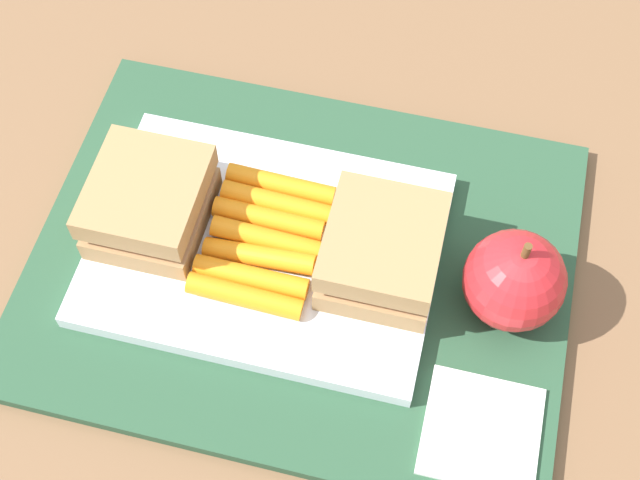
# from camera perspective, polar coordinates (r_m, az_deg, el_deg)

# --- Properties ---
(ground_plane) EXTENTS (2.40, 2.40, 0.00)m
(ground_plane) POSITION_cam_1_polar(r_m,az_deg,el_deg) (0.60, -1.16, -1.77)
(ground_plane) COLOR brown
(lunchbag_mat) EXTENTS (0.36, 0.28, 0.01)m
(lunchbag_mat) POSITION_cam_1_polar(r_m,az_deg,el_deg) (0.60, -1.17, -1.54)
(lunchbag_mat) COLOR #284C33
(lunchbag_mat) RESTS_ON ground_plane
(food_tray) EXTENTS (0.23, 0.17, 0.01)m
(food_tray) POSITION_cam_1_polar(r_m,az_deg,el_deg) (0.59, -3.53, -0.52)
(food_tray) COLOR white
(food_tray) RESTS_ON lunchbag_mat
(sandwich_half_left) EXTENTS (0.07, 0.08, 0.04)m
(sandwich_half_left) POSITION_cam_1_polar(r_m,az_deg,el_deg) (0.59, -11.03, 2.41)
(sandwich_half_left) COLOR #9E7A4C
(sandwich_half_left) RESTS_ON food_tray
(sandwich_half_right) EXTENTS (0.07, 0.08, 0.04)m
(sandwich_half_right) POSITION_cam_1_polar(r_m,az_deg,el_deg) (0.56, 4.04, -0.75)
(sandwich_half_right) COLOR #9E7A4C
(sandwich_half_right) RESTS_ON food_tray
(carrot_sticks_bundle) EXTENTS (0.08, 0.10, 0.02)m
(carrot_sticks_bundle) POSITION_cam_1_polar(r_m,az_deg,el_deg) (0.58, -3.63, 0.12)
(carrot_sticks_bundle) COLOR orange
(carrot_sticks_bundle) RESTS_ON food_tray
(apple) EXTENTS (0.06, 0.06, 0.08)m
(apple) POSITION_cam_1_polar(r_m,az_deg,el_deg) (0.56, 12.46, -2.68)
(apple) COLOR red
(apple) RESTS_ON lunchbag_mat
(paper_napkin) EXTENTS (0.07, 0.07, 0.00)m
(paper_napkin) POSITION_cam_1_polar(r_m,az_deg,el_deg) (0.55, 10.42, -12.06)
(paper_napkin) COLOR white
(paper_napkin) RESTS_ON lunchbag_mat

